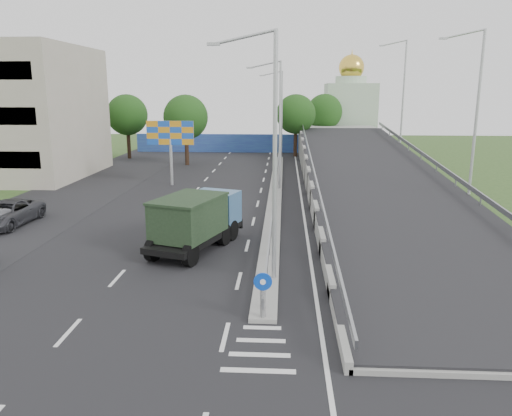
# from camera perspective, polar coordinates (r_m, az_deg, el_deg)

# --- Properties ---
(ground) EXTENTS (160.00, 160.00, 0.00)m
(ground) POSITION_cam_1_polar(r_m,az_deg,el_deg) (16.08, 0.43, -16.36)
(ground) COLOR #2D4C1E
(ground) RESTS_ON ground
(road_surface) EXTENTS (26.00, 90.00, 0.04)m
(road_surface) POSITION_cam_1_polar(r_m,az_deg,el_deg) (35.08, -2.83, 0.12)
(road_surface) COLOR black
(road_surface) RESTS_ON ground
(parking_strip) EXTENTS (8.00, 90.00, 0.05)m
(parking_strip) POSITION_cam_1_polar(r_m,az_deg,el_deg) (38.67, -22.36, 0.36)
(parking_strip) COLOR black
(parking_strip) RESTS_ON ground
(median) EXTENTS (1.00, 44.00, 0.20)m
(median) POSITION_cam_1_polar(r_m,az_deg,el_deg) (38.78, 2.21, 1.55)
(median) COLOR gray
(median) RESTS_ON ground
(overpass_ramp) EXTENTS (10.00, 50.00, 3.50)m
(overpass_ramp) POSITION_cam_1_polar(r_m,az_deg,el_deg) (39.07, 13.32, 3.75)
(overpass_ramp) COLOR gray
(overpass_ramp) RESTS_ON ground
(median_guardrail) EXTENTS (0.09, 44.00, 0.71)m
(median_guardrail) POSITION_cam_1_polar(r_m,az_deg,el_deg) (38.65, 2.22, 2.49)
(median_guardrail) COLOR gray
(median_guardrail) RESTS_ON median
(sign_bollard) EXTENTS (0.64, 0.23, 1.67)m
(sign_bollard) POSITION_cam_1_polar(r_m,az_deg,el_deg) (17.57, 0.79, -9.92)
(sign_bollard) COLOR black
(sign_bollard) RESTS_ON median
(lamp_post_near) EXTENTS (2.74, 0.18, 10.08)m
(lamp_post_near) POSITION_cam_1_polar(r_m,az_deg,el_deg) (20.09, 1.64, 7.13)
(lamp_post_near) COLOR #B2B5B7
(lamp_post_near) RESTS_ON median
(lamp_post_mid) EXTENTS (2.74, 0.18, 10.08)m
(lamp_post_mid) POSITION_cam_1_polar(r_m,az_deg,el_deg) (40.03, 2.50, 10.16)
(lamp_post_mid) COLOR #B2B5B7
(lamp_post_mid) RESTS_ON median
(lamp_post_far) EXTENTS (2.74, 0.18, 10.08)m
(lamp_post_far) POSITION_cam_1_polar(r_m,az_deg,el_deg) (60.01, 2.79, 11.17)
(lamp_post_far) COLOR #B2B5B7
(lamp_post_far) RESTS_ON median
(blue_wall) EXTENTS (30.00, 0.50, 2.40)m
(blue_wall) POSITION_cam_1_polar(r_m,az_deg,el_deg) (66.48, -0.78, 7.40)
(blue_wall) COLOR #283694
(blue_wall) RESTS_ON ground
(church) EXTENTS (7.00, 7.00, 13.80)m
(church) POSITION_cam_1_polar(r_m,az_deg,el_deg) (74.60, 10.66, 10.97)
(church) COLOR #B2CCAD
(church) RESTS_ON ground
(billboard) EXTENTS (4.00, 0.24, 5.50)m
(billboard) POSITION_cam_1_polar(r_m,az_deg,el_deg) (43.24, -9.77, 8.05)
(billboard) COLOR #B2B5B7
(billboard) RESTS_ON ground
(tree_left_mid) EXTENTS (4.80, 4.80, 7.60)m
(tree_left_mid) POSITION_cam_1_polar(r_m,az_deg,el_deg) (55.09, -8.03, 10.22)
(tree_left_mid) COLOR black
(tree_left_mid) RESTS_ON ground
(tree_median_far) EXTENTS (4.80, 4.80, 7.60)m
(tree_median_far) POSITION_cam_1_polar(r_m,az_deg,el_deg) (62.05, 4.58, 10.62)
(tree_median_far) COLOR black
(tree_median_far) RESTS_ON ground
(tree_left_far) EXTENTS (4.80, 4.80, 7.60)m
(tree_left_far) POSITION_cam_1_polar(r_m,az_deg,el_deg) (61.92, -14.52, 10.25)
(tree_left_far) COLOR black
(tree_left_far) RESTS_ON ground
(tree_ramp_far) EXTENTS (4.80, 4.80, 7.60)m
(tree_ramp_far) POSITION_cam_1_polar(r_m,az_deg,el_deg) (69.23, 7.83, 10.81)
(tree_ramp_far) COLOR black
(tree_ramp_far) RESTS_ON ground
(dump_truck) EXTENTS (4.33, 6.90, 2.86)m
(dump_truck) POSITION_cam_1_polar(r_m,az_deg,el_deg) (25.65, -6.76, -1.22)
(dump_truck) COLOR black
(dump_truck) RESTS_ON ground
(parked_car_c) EXTENTS (2.69, 5.49, 1.50)m
(parked_car_c) POSITION_cam_1_polar(r_m,az_deg,el_deg) (33.55, -26.62, -0.58)
(parked_car_c) COLOR #36373C
(parked_car_c) RESTS_ON ground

